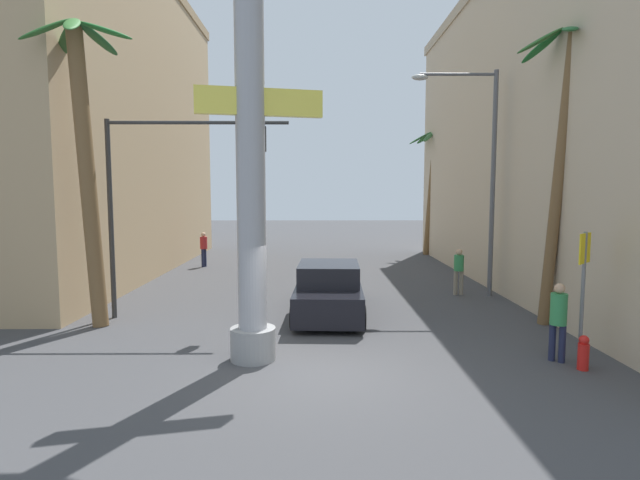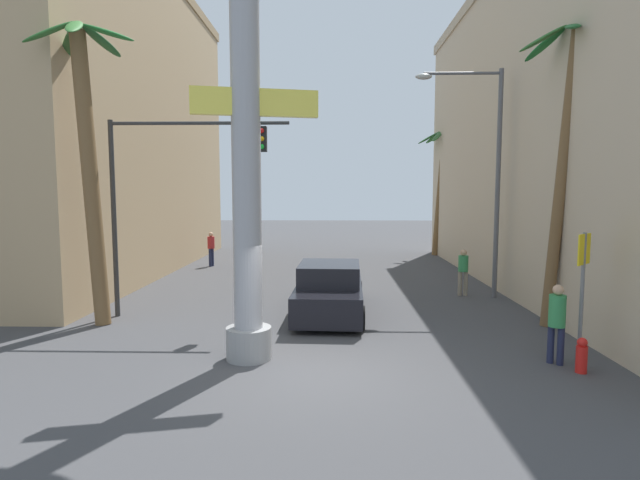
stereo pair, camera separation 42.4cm
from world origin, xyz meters
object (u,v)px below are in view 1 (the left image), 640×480
(palm_tree_far_right, at_px, (432,179))
(pedestrian_by_sign, at_px, (558,316))
(traffic_light_mast, at_px, (166,178))
(crossing_sign, at_px, (583,277))
(neon_sign_pole, at_px, (250,113))
(street_lamp, at_px, (481,161))
(palm_tree_near_right, at_px, (561,136))
(palm_tree_near_left, at_px, (86,154))
(pedestrian_far_left, at_px, (204,247))
(fire_hydrant, at_px, (583,353))
(pedestrian_mid_right, at_px, (459,268))
(car_lead, at_px, (329,290))

(palm_tree_far_right, bearing_deg, pedestrian_by_sign, -94.51)
(traffic_light_mast, bearing_deg, crossing_sign, -21.10)
(neon_sign_pole, distance_m, street_lamp, 9.63)
(palm_tree_near_right, bearing_deg, palm_tree_near_left, -179.71)
(crossing_sign, bearing_deg, neon_sign_pole, 178.61)
(palm_tree_far_right, distance_m, pedestrian_by_sign, 18.78)
(traffic_light_mast, xyz_separation_m, pedestrian_far_left, (-1.25, 9.91, -3.03))
(street_lamp, relative_size, fire_hydrant, 10.72)
(neon_sign_pole, relative_size, pedestrian_by_sign, 6.24)
(street_lamp, relative_size, palm_tree_near_right, 0.97)
(street_lamp, height_order, palm_tree_near_left, palm_tree_near_left)
(palm_tree_near_right, xyz_separation_m, palm_tree_near_left, (-12.54, -0.06, -0.50))
(palm_tree_far_right, relative_size, pedestrian_far_left, 4.24)
(palm_tree_near_right, height_order, palm_tree_far_right, palm_tree_near_right)
(traffic_light_mast, bearing_deg, fire_hydrant, -24.06)
(neon_sign_pole, height_order, traffic_light_mast, neon_sign_pole)
(crossing_sign, distance_m, pedestrian_far_left, 17.71)
(palm_tree_near_right, distance_m, palm_tree_near_left, 12.55)
(crossing_sign, distance_m, palm_tree_near_right, 4.51)
(palm_tree_far_right, bearing_deg, palm_tree_near_right, -90.50)
(traffic_light_mast, xyz_separation_m, pedestrian_mid_right, (9.27, 3.17, -3.06))
(palm_tree_near_right, bearing_deg, palm_tree_far_right, 89.50)
(car_lead, height_order, pedestrian_by_sign, pedestrian_by_sign)
(neon_sign_pole, bearing_deg, palm_tree_near_left, 149.73)
(street_lamp, distance_m, palm_tree_near_right, 3.93)
(traffic_light_mast, relative_size, palm_tree_far_right, 0.79)
(crossing_sign, distance_m, fire_hydrant, 1.57)
(traffic_light_mast, bearing_deg, palm_tree_far_right, 53.33)
(car_lead, bearing_deg, palm_tree_far_right, 66.12)
(car_lead, bearing_deg, street_lamp, 25.31)
(neon_sign_pole, bearing_deg, pedestrian_mid_right, 46.88)
(neon_sign_pole, xyz_separation_m, car_lead, (1.73, 4.13, -4.55))
(pedestrian_by_sign, bearing_deg, palm_tree_near_right, 66.11)
(traffic_light_mast, bearing_deg, pedestrian_mid_right, 18.87)
(pedestrian_far_left, bearing_deg, palm_tree_near_left, -92.98)
(crossing_sign, xyz_separation_m, pedestrian_mid_right, (-0.63, 6.99, -0.87))
(palm_tree_far_right, xyz_separation_m, pedestrian_mid_right, (-1.59, -11.41, -3.45))
(car_lead, relative_size, palm_tree_near_left, 0.65)
(traffic_light_mast, height_order, fire_hydrant, traffic_light_mast)
(car_lead, distance_m, pedestrian_mid_right, 5.38)
(traffic_light_mast, bearing_deg, street_lamp, 16.72)
(traffic_light_mast, distance_m, palm_tree_far_right, 18.18)
(neon_sign_pole, height_order, pedestrian_mid_right, neon_sign_pole)
(pedestrian_mid_right, bearing_deg, car_lead, -150.01)
(traffic_light_mast, distance_m, palm_tree_near_right, 10.81)
(car_lead, height_order, pedestrian_far_left, pedestrian_far_left)
(palm_tree_near_left, bearing_deg, pedestrian_mid_right, 20.21)
(traffic_light_mast, height_order, palm_tree_near_left, palm_tree_near_left)
(street_lamp, xyz_separation_m, palm_tree_near_right, (0.87, -3.81, 0.44))
(neon_sign_pole, relative_size, pedestrian_mid_right, 6.47)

